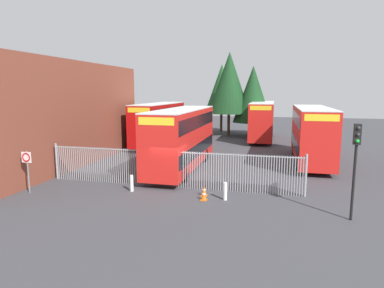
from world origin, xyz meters
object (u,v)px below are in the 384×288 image
(double_decker_bus_near_gate, at_px, (182,137))
(traffic_cone_mid_forecourt, at_px, (204,195))
(bollard_center_front, at_px, (225,191))
(bollard_near_left, at_px, (132,183))
(speed_limit_sign_post, at_px, (27,162))
(double_decker_bus_behind_fence_left, at_px, (312,132))
(traffic_light_kerbside, at_px, (356,154))
(double_decker_bus_far_back, at_px, (262,119))
(traffic_cone_by_gate, at_px, (204,191))
(double_decker_bus_behind_fence_right, at_px, (159,122))

(double_decker_bus_near_gate, distance_m, traffic_cone_mid_forecourt, 7.50)
(bollard_center_front, distance_m, traffic_cone_mid_forecourt, 1.14)
(bollard_near_left, xyz_separation_m, speed_limit_sign_post, (-5.50, -1.68, 1.30))
(double_decker_bus_behind_fence_left, distance_m, traffic_light_kerbside, 12.57)
(double_decker_bus_behind_fence_left, xyz_separation_m, double_decker_bus_far_back, (-4.31, 11.79, 0.00))
(bollard_near_left, bearing_deg, bollard_center_front, -2.59)
(double_decker_bus_behind_fence_left, height_order, traffic_light_kerbside, double_decker_bus_behind_fence_left)
(bollard_near_left, bearing_deg, speed_limit_sign_post, -162.98)
(bollard_center_front, bearing_deg, traffic_cone_by_gate, 160.62)
(double_decker_bus_behind_fence_left, bearing_deg, traffic_light_kerbside, -87.58)
(double_decker_bus_behind_fence_left, distance_m, double_decker_bus_behind_fence_right, 15.69)
(bollard_near_left, height_order, traffic_light_kerbside, traffic_light_kerbside)
(double_decker_bus_behind_fence_left, relative_size, double_decker_bus_far_back, 1.00)
(double_decker_bus_behind_fence_left, distance_m, bollard_center_front, 12.50)
(bollard_center_front, xyz_separation_m, traffic_light_kerbside, (5.84, -1.39, 2.51))
(double_decker_bus_near_gate, bearing_deg, traffic_cone_by_gate, -63.72)
(double_decker_bus_near_gate, xyz_separation_m, double_decker_bus_far_back, (5.08, 16.71, 0.00))
(bollard_near_left, bearing_deg, traffic_cone_mid_forecourt, -7.23)
(double_decker_bus_far_back, distance_m, traffic_cone_mid_forecourt, 23.43)
(double_decker_bus_far_back, bearing_deg, bollard_center_front, -92.48)
(bollard_near_left, xyz_separation_m, traffic_cone_by_gate, (4.19, 0.19, -0.19))
(traffic_cone_by_gate, relative_size, traffic_cone_mid_forecourt, 1.00)
(double_decker_bus_behind_fence_right, relative_size, traffic_light_kerbside, 2.51)
(double_decker_bus_behind_fence_left, height_order, bollard_near_left, double_decker_bus_behind_fence_left)
(double_decker_bus_behind_fence_right, relative_size, bollard_center_front, 11.38)
(double_decker_bus_behind_fence_right, bearing_deg, bollard_center_front, -60.04)
(double_decker_bus_behind_fence_right, relative_size, bollard_near_left, 11.38)
(double_decker_bus_behind_fence_right, height_order, bollard_center_front, double_decker_bus_behind_fence_right)
(double_decker_bus_behind_fence_left, xyz_separation_m, speed_limit_sign_post, (-16.22, -12.59, -0.65))
(double_decker_bus_near_gate, xyz_separation_m, double_decker_bus_behind_fence_right, (-5.38, 10.20, 0.00))
(double_decker_bus_near_gate, relative_size, traffic_cone_by_gate, 18.32)
(bollard_center_front, xyz_separation_m, speed_limit_sign_post, (-10.91, -1.44, 1.30))
(double_decker_bus_behind_fence_left, bearing_deg, traffic_cone_mid_forecourt, -119.16)
(double_decker_bus_behind_fence_left, height_order, double_decker_bus_behind_fence_right, same)
(double_decker_bus_behind_fence_right, bearing_deg, traffic_cone_by_gate, -62.74)
(double_decker_bus_far_back, bearing_deg, speed_limit_sign_post, -116.03)
(double_decker_bus_near_gate, height_order, traffic_light_kerbside, double_decker_bus_near_gate)
(speed_limit_sign_post, distance_m, traffic_light_kerbside, 16.79)
(bollard_near_left, xyz_separation_m, bollard_center_front, (5.41, -0.24, 0.00))
(double_decker_bus_far_back, xyz_separation_m, traffic_light_kerbside, (4.84, -24.33, 0.56))
(speed_limit_sign_post, bearing_deg, bollard_near_left, 17.02)
(traffic_cone_by_gate, bearing_deg, double_decker_bus_behind_fence_right, 117.26)
(bollard_center_front, bearing_deg, double_decker_bus_behind_fence_right, 119.96)
(double_decker_bus_near_gate, height_order, bollard_near_left, double_decker_bus_near_gate)
(bollard_center_front, height_order, traffic_light_kerbside, traffic_light_kerbside)
(double_decker_bus_behind_fence_left, height_order, traffic_cone_by_gate, double_decker_bus_behind_fence_left)
(double_decker_bus_near_gate, bearing_deg, double_decker_bus_behind_fence_left, 27.67)
(double_decker_bus_far_back, bearing_deg, traffic_light_kerbside, -78.74)
(traffic_cone_mid_forecourt, bearing_deg, bollard_center_front, 15.66)
(speed_limit_sign_post, bearing_deg, traffic_cone_by_gate, 10.92)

